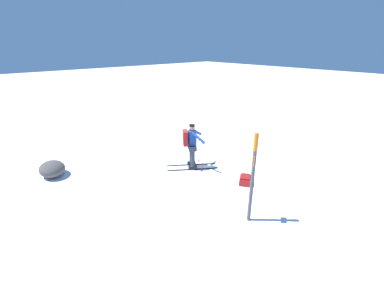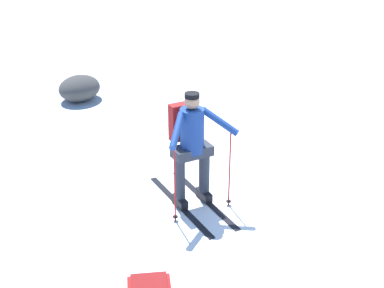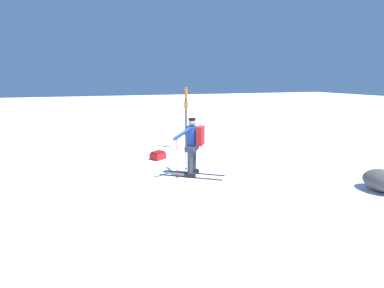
% 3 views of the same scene
% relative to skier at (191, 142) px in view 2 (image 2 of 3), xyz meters
% --- Properties ---
extents(ground_plane, '(80.00, 80.00, 0.00)m').
position_rel_skier_xyz_m(ground_plane, '(0.27, -0.46, -0.92)').
color(ground_plane, white).
extents(skier, '(1.41, 1.73, 1.61)m').
position_rel_skier_xyz_m(skier, '(0.00, 0.00, 0.00)').
color(skier, black).
rests_on(skier, ground_plane).
extents(rock_boulder, '(0.93, 0.79, 0.51)m').
position_rel_skier_xyz_m(rock_boulder, '(2.61, 3.92, -0.66)').
color(rock_boulder, '#474442').
rests_on(rock_boulder, ground_plane).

